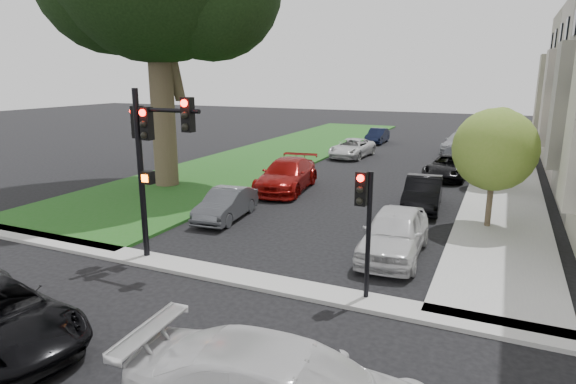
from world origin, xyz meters
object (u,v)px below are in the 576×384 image
at_px(small_tree_c, 501,126).
at_px(car_parked_0, 394,233).
at_px(small_tree_b, 498,143).
at_px(car_parked_9, 377,136).
at_px(small_tree_a, 495,150).
at_px(traffic_signal_secondary, 365,212).
at_px(car_parked_4, 461,142).
at_px(car_parked_5, 226,204).
at_px(traffic_signal_main, 151,145).
at_px(car_parked_8, 352,148).
at_px(car_parked_6, 287,175).
at_px(car_parked_2, 449,167).
at_px(car_parked_1, 423,193).
at_px(car_parked_3, 455,155).

xyz_separation_m(small_tree_c, car_parked_0, (-2.71, -19.77, -1.73)).
bearing_deg(small_tree_b, car_parked_9, 124.60).
xyz_separation_m(small_tree_a, traffic_signal_secondary, (-2.78, -7.99, -0.66)).
bearing_deg(small_tree_a, car_parked_4, 97.99).
xyz_separation_m(car_parked_5, car_parked_9, (0.10, 25.03, 0.01)).
xyz_separation_m(car_parked_4, car_parked_5, (-7.20, -22.76, -0.12)).
bearing_deg(traffic_signal_main, car_parked_4, 76.15).
bearing_deg(small_tree_a, small_tree_c, 90.00).
xyz_separation_m(car_parked_5, car_parked_8, (0.23, 17.05, 0.03)).
height_order(small_tree_b, car_parked_6, small_tree_b).
xyz_separation_m(small_tree_c, car_parked_8, (-9.73, -1.41, -1.85)).
height_order(traffic_signal_secondary, car_parked_6, traffic_signal_secondary).
distance_m(car_parked_0, car_parked_8, 19.66).
distance_m(small_tree_b, car_parked_2, 3.38).
bearing_deg(car_parked_5, car_parked_8, 83.45).
distance_m(small_tree_b, car_parked_1, 6.60).
bearing_deg(car_parked_4, small_tree_b, -69.84).
bearing_deg(traffic_signal_secondary, car_parked_9, 103.30).
relative_size(small_tree_c, traffic_signal_main, 0.69).
relative_size(car_parked_1, car_parked_5, 1.13).
height_order(traffic_signal_secondary, car_parked_2, traffic_signal_secondary).
height_order(small_tree_a, small_tree_b, small_tree_a).
xyz_separation_m(car_parked_1, car_parked_2, (0.34, 7.29, -0.05)).
height_order(small_tree_c, car_parked_8, small_tree_c).
relative_size(car_parked_0, car_parked_9, 1.20).
xyz_separation_m(car_parked_2, car_parked_9, (-7.41, 12.75, -0.03)).
height_order(small_tree_a, small_tree_c, small_tree_a).
bearing_deg(small_tree_a, car_parked_6, 165.15).
distance_m(car_parked_6, car_parked_8, 11.36).
xyz_separation_m(traffic_signal_main, car_parked_6, (-0.21, 10.54, -2.96)).
distance_m(car_parked_3, car_parked_6, 12.85).
bearing_deg(car_parked_1, car_parked_8, 115.19).
distance_m(car_parked_2, car_parked_3, 4.03).
relative_size(small_tree_b, car_parked_3, 0.86).
relative_size(traffic_signal_secondary, car_parked_2, 0.73).
xyz_separation_m(car_parked_2, car_parked_8, (-7.28, 4.77, -0.00)).
xyz_separation_m(car_parked_0, car_parked_3, (0.15, 17.62, -0.07)).
height_order(small_tree_a, car_parked_9, small_tree_a).
xyz_separation_m(traffic_signal_secondary, car_parked_1, (-0.00, 9.89, -1.73)).
height_order(small_tree_b, car_parked_2, small_tree_b).
relative_size(car_parked_0, car_parked_5, 1.21).
height_order(car_parked_5, car_parked_9, car_parked_9).
height_order(car_parked_4, car_parked_8, car_parked_4).
bearing_deg(traffic_signal_secondary, car_parked_0, 88.78).
distance_m(car_parked_3, car_parked_9, 11.37).
bearing_deg(car_parked_2, small_tree_c, 75.22).
bearing_deg(car_parked_9, car_parked_1, -71.17).
xyz_separation_m(small_tree_a, car_parked_5, (-9.96, -3.09, -2.47)).
distance_m(car_parked_1, car_parked_6, 7.03).
xyz_separation_m(traffic_signal_secondary, car_parked_6, (-7.00, 10.58, -1.64)).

